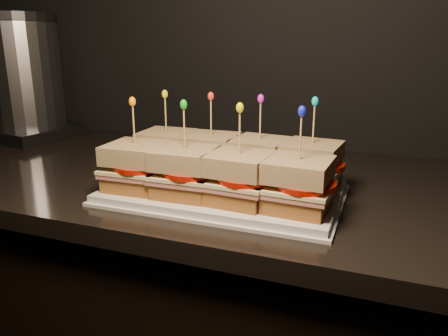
% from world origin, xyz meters
% --- Properties ---
extents(granite_slab, '(2.52, 0.64, 0.04)m').
position_xyz_m(granite_slab, '(0.01, 1.69, 0.85)').
color(granite_slab, black).
rests_on(granite_slab, cabinet).
extents(platter, '(0.41, 0.26, 0.02)m').
position_xyz_m(platter, '(0.15, 1.57, 0.87)').
color(platter, white).
rests_on(platter, granite_slab).
extents(platter_rim, '(0.43, 0.27, 0.01)m').
position_xyz_m(platter_rim, '(0.15, 1.57, 0.87)').
color(platter_rim, white).
rests_on(platter_rim, granite_slab).
extents(sandwich_0_bread_bot, '(0.10, 0.10, 0.03)m').
position_xyz_m(sandwich_0_bread_bot, '(0.00, 1.62, 0.90)').
color(sandwich_0_bread_bot, brown).
rests_on(sandwich_0_bread_bot, platter).
extents(sandwich_0_ham, '(0.11, 0.10, 0.01)m').
position_xyz_m(sandwich_0_ham, '(0.00, 1.62, 0.91)').
color(sandwich_0_ham, '#B95751').
rests_on(sandwich_0_ham, sandwich_0_bread_bot).
extents(sandwich_0_cheese, '(0.11, 0.11, 0.01)m').
position_xyz_m(sandwich_0_cheese, '(0.00, 1.62, 0.92)').
color(sandwich_0_cheese, '#F5E9A2').
rests_on(sandwich_0_cheese, sandwich_0_ham).
extents(sandwich_0_tomato, '(0.10, 0.10, 0.01)m').
position_xyz_m(sandwich_0_tomato, '(0.01, 1.62, 0.93)').
color(sandwich_0_tomato, '#AD1406').
rests_on(sandwich_0_tomato, sandwich_0_cheese).
extents(sandwich_0_bread_top, '(0.10, 0.10, 0.03)m').
position_xyz_m(sandwich_0_bread_top, '(0.00, 1.62, 0.95)').
color(sandwich_0_bread_top, '#4F2D0F').
rests_on(sandwich_0_bread_top, sandwich_0_tomato).
extents(sandwich_0_pick, '(0.00, 0.00, 0.09)m').
position_xyz_m(sandwich_0_pick, '(0.00, 1.62, 1.00)').
color(sandwich_0_pick, tan).
rests_on(sandwich_0_pick, sandwich_0_bread_top).
extents(sandwich_0_frill, '(0.01, 0.01, 0.02)m').
position_xyz_m(sandwich_0_frill, '(0.00, 1.62, 1.04)').
color(sandwich_0_frill, yellow).
rests_on(sandwich_0_frill, sandwich_0_pick).
extents(sandwich_1_bread_bot, '(0.10, 0.10, 0.03)m').
position_xyz_m(sandwich_1_bread_bot, '(0.10, 1.62, 0.90)').
color(sandwich_1_bread_bot, brown).
rests_on(sandwich_1_bread_bot, platter).
extents(sandwich_1_ham, '(0.11, 0.11, 0.01)m').
position_xyz_m(sandwich_1_ham, '(0.10, 1.62, 0.91)').
color(sandwich_1_ham, '#B95751').
rests_on(sandwich_1_ham, sandwich_1_bread_bot).
extents(sandwich_1_cheese, '(0.11, 0.11, 0.01)m').
position_xyz_m(sandwich_1_cheese, '(0.10, 1.62, 0.92)').
color(sandwich_1_cheese, '#F5E9A2').
rests_on(sandwich_1_cheese, sandwich_1_ham).
extents(sandwich_1_tomato, '(0.10, 0.10, 0.01)m').
position_xyz_m(sandwich_1_tomato, '(0.11, 1.62, 0.93)').
color(sandwich_1_tomato, '#AD1406').
rests_on(sandwich_1_tomato, sandwich_1_cheese).
extents(sandwich_1_bread_top, '(0.10, 0.10, 0.03)m').
position_xyz_m(sandwich_1_bread_top, '(0.10, 1.62, 0.95)').
color(sandwich_1_bread_top, '#4F2D0F').
rests_on(sandwich_1_bread_top, sandwich_1_tomato).
extents(sandwich_1_pick, '(0.00, 0.00, 0.09)m').
position_xyz_m(sandwich_1_pick, '(0.10, 1.62, 1.00)').
color(sandwich_1_pick, tan).
rests_on(sandwich_1_pick, sandwich_1_bread_top).
extents(sandwich_1_frill, '(0.01, 0.01, 0.02)m').
position_xyz_m(sandwich_1_frill, '(0.10, 1.62, 1.04)').
color(sandwich_1_frill, red).
rests_on(sandwich_1_frill, sandwich_1_pick).
extents(sandwich_2_bread_bot, '(0.10, 0.10, 0.03)m').
position_xyz_m(sandwich_2_bread_bot, '(0.20, 1.62, 0.90)').
color(sandwich_2_bread_bot, brown).
rests_on(sandwich_2_bread_bot, platter).
extents(sandwich_2_ham, '(0.12, 0.11, 0.01)m').
position_xyz_m(sandwich_2_ham, '(0.20, 1.62, 0.91)').
color(sandwich_2_ham, '#B95751').
rests_on(sandwich_2_ham, sandwich_2_bread_bot).
extents(sandwich_2_cheese, '(0.12, 0.11, 0.01)m').
position_xyz_m(sandwich_2_cheese, '(0.20, 1.62, 0.92)').
color(sandwich_2_cheese, '#F5E9A2').
rests_on(sandwich_2_cheese, sandwich_2_ham).
extents(sandwich_2_tomato, '(0.10, 0.10, 0.01)m').
position_xyz_m(sandwich_2_tomato, '(0.21, 1.62, 0.93)').
color(sandwich_2_tomato, '#AD1406').
rests_on(sandwich_2_tomato, sandwich_2_cheese).
extents(sandwich_2_bread_top, '(0.11, 0.11, 0.03)m').
position_xyz_m(sandwich_2_bread_top, '(0.20, 1.62, 0.95)').
color(sandwich_2_bread_top, '#4F2D0F').
rests_on(sandwich_2_bread_top, sandwich_2_tomato).
extents(sandwich_2_pick, '(0.00, 0.00, 0.09)m').
position_xyz_m(sandwich_2_pick, '(0.20, 1.62, 1.00)').
color(sandwich_2_pick, tan).
rests_on(sandwich_2_pick, sandwich_2_bread_top).
extents(sandwich_2_frill, '(0.01, 0.01, 0.02)m').
position_xyz_m(sandwich_2_frill, '(0.20, 1.62, 1.04)').
color(sandwich_2_frill, '#D816BC').
rests_on(sandwich_2_frill, sandwich_2_pick).
extents(sandwich_3_bread_bot, '(0.10, 0.10, 0.03)m').
position_xyz_m(sandwich_3_bread_bot, '(0.30, 1.62, 0.90)').
color(sandwich_3_bread_bot, brown).
rests_on(sandwich_3_bread_bot, platter).
extents(sandwich_3_ham, '(0.11, 0.11, 0.01)m').
position_xyz_m(sandwich_3_ham, '(0.30, 1.62, 0.91)').
color(sandwich_3_ham, '#B95751').
rests_on(sandwich_3_ham, sandwich_3_bread_bot).
extents(sandwich_3_cheese, '(0.12, 0.11, 0.01)m').
position_xyz_m(sandwich_3_cheese, '(0.30, 1.62, 0.92)').
color(sandwich_3_cheese, '#F5E9A2').
rests_on(sandwich_3_cheese, sandwich_3_ham).
extents(sandwich_3_tomato, '(0.10, 0.10, 0.01)m').
position_xyz_m(sandwich_3_tomato, '(0.31, 1.62, 0.93)').
color(sandwich_3_tomato, '#AD1406').
rests_on(sandwich_3_tomato, sandwich_3_cheese).
extents(sandwich_3_bread_top, '(0.11, 0.11, 0.03)m').
position_xyz_m(sandwich_3_bread_top, '(0.30, 1.62, 0.95)').
color(sandwich_3_bread_top, '#4F2D0F').
rests_on(sandwich_3_bread_top, sandwich_3_tomato).
extents(sandwich_3_pick, '(0.00, 0.00, 0.09)m').
position_xyz_m(sandwich_3_pick, '(0.30, 1.62, 1.00)').
color(sandwich_3_pick, tan).
rests_on(sandwich_3_pick, sandwich_3_bread_top).
extents(sandwich_3_frill, '(0.01, 0.01, 0.02)m').
position_xyz_m(sandwich_3_frill, '(0.30, 1.62, 1.04)').
color(sandwich_3_frill, '#06BFB7').
rests_on(sandwich_3_frill, sandwich_3_pick).
extents(sandwich_4_bread_bot, '(0.10, 0.10, 0.03)m').
position_xyz_m(sandwich_4_bread_bot, '(0.00, 1.51, 0.90)').
color(sandwich_4_bread_bot, brown).
rests_on(sandwich_4_bread_bot, platter).
extents(sandwich_4_ham, '(0.11, 0.11, 0.01)m').
position_xyz_m(sandwich_4_ham, '(0.00, 1.51, 0.91)').
color(sandwich_4_ham, '#B95751').
rests_on(sandwich_4_ham, sandwich_4_bread_bot).
extents(sandwich_4_cheese, '(0.11, 0.11, 0.01)m').
position_xyz_m(sandwich_4_cheese, '(0.00, 1.51, 0.92)').
color(sandwich_4_cheese, '#F5E9A2').
rests_on(sandwich_4_cheese, sandwich_4_ham).
extents(sandwich_4_tomato, '(0.10, 0.10, 0.01)m').
position_xyz_m(sandwich_4_tomato, '(0.01, 1.50, 0.93)').
color(sandwich_4_tomato, '#AD1406').
rests_on(sandwich_4_tomato, sandwich_4_cheese).
extents(sandwich_4_bread_top, '(0.10, 0.10, 0.03)m').
position_xyz_m(sandwich_4_bread_top, '(0.00, 1.51, 0.95)').
color(sandwich_4_bread_top, '#4F2D0F').
rests_on(sandwich_4_bread_top, sandwich_4_tomato).
extents(sandwich_4_pick, '(0.00, 0.00, 0.09)m').
position_xyz_m(sandwich_4_pick, '(0.00, 1.51, 1.00)').
color(sandwich_4_pick, tan).
rests_on(sandwich_4_pick, sandwich_4_bread_top).
extents(sandwich_4_frill, '(0.01, 0.01, 0.02)m').
position_xyz_m(sandwich_4_frill, '(0.00, 1.51, 1.04)').
color(sandwich_4_frill, orange).
rests_on(sandwich_4_frill, sandwich_4_pick).
extents(sandwich_5_bread_bot, '(0.10, 0.10, 0.03)m').
position_xyz_m(sandwich_5_bread_bot, '(0.10, 1.51, 0.90)').
color(sandwich_5_bread_bot, brown).
rests_on(sandwich_5_bread_bot, platter).
extents(sandwich_5_ham, '(0.11, 0.10, 0.01)m').
position_xyz_m(sandwich_5_ham, '(0.10, 1.51, 0.91)').
color(sandwich_5_ham, '#B95751').
rests_on(sandwich_5_ham, sandwich_5_bread_bot).
extents(sandwich_5_cheese, '(0.11, 0.11, 0.01)m').
position_xyz_m(sandwich_5_cheese, '(0.10, 1.51, 0.92)').
color(sandwich_5_cheese, '#F5E9A2').
rests_on(sandwich_5_cheese, sandwich_5_ham).
extents(sandwich_5_tomato, '(0.10, 0.10, 0.01)m').
position_xyz_m(sandwich_5_tomato, '(0.11, 1.50, 0.93)').
color(sandwich_5_tomato, '#AD1406').
rests_on(sandwich_5_tomato, sandwich_5_cheese).
extents(sandwich_5_bread_top, '(0.10, 0.10, 0.03)m').
position_xyz_m(sandwich_5_bread_top, '(0.10, 1.51, 0.95)').
color(sandwich_5_bread_top, '#4F2D0F').
rests_on(sandwich_5_bread_top, sandwich_5_tomato).
extents(sandwich_5_pick, '(0.00, 0.00, 0.09)m').
position_xyz_m(sandwich_5_pick, '(0.10, 1.51, 1.00)').
color(sandwich_5_pick, tan).
rests_on(sandwich_5_pick, sandwich_5_bread_top).
extents(sandwich_5_frill, '(0.01, 0.01, 0.02)m').
position_xyz_m(sandwich_5_frill, '(0.10, 1.51, 1.04)').
color(sandwich_5_frill, green).
rests_on(sandwich_5_frill, sandwich_5_pick).
extents(sandwich_6_bread_bot, '(0.10, 0.10, 0.03)m').
position_xyz_m(sandwich_6_bread_bot, '(0.20, 1.51, 0.90)').
color(sandwich_6_bread_bot, brown).
rests_on(sandwich_6_bread_bot, platter).
extents(sandwich_6_ham, '(0.11, 0.11, 0.01)m').
position_xyz_m(sandwich_6_ham, '(0.20, 1.51, 0.91)').
color(sandwich_6_ham, '#B95751').
rests_on(sandwich_6_ham, sandwich_6_bread_bot).
extents(sandwich_6_cheese, '(0.11, 0.11, 0.01)m').
position_xyz_m(sandwich_6_cheese, '(0.20, 1.51, 0.92)').
color(sandwich_6_cheese, '#F5E9A2').
rests_on(sandwich_6_cheese, sandwich_6_ham).
extents(sandwich_6_tomato, '(0.10, 0.10, 0.01)m').
position_xyz_m(sandwich_6_tomato, '(0.21, 1.50, 0.93)').
color(sandwich_6_tomato, '#AD1406').
rests_on(sandwich_6_tomato, sandwich_6_cheese).
extents(sandwich_6_bread_top, '(0.10, 0.10, 0.03)m').
position_xyz_m(sandwich_6_bread_top, '(0.20, 1.51, 0.95)').
color(sandwich_6_bread_top, '#4F2D0F').
rests_on(sandwich_6_bread_top, sandwich_6_tomato).
extents(sandwich_6_pick, '(0.00, 0.00, 0.09)m').
position_xyz_m(sandwich_6_pick, '(0.20, 1.51, 1.00)').
color(sandwich_6_pick, tan).
rests_on(sandwich_6_pick, sandwich_6_bread_top).
extents(sandwich_6_frill, '(0.01, 0.01, 0.02)m').
position_xyz_m(sandwich_6_frill, '(0.20, 1.51, 1.04)').
color(sandwich_6_frill, '#F1E808').
rests_on(sandwich_6_frill, sandwich_6_pick).
extents(sandwich_7_bread_bot, '(0.10, 0.10, 0.03)m').
position_xyz_m(sandwich_7_bread_bot, '(0.30, 1.51, 0.90)').
color(sandwich_7_bread_bot, brown).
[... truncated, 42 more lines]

